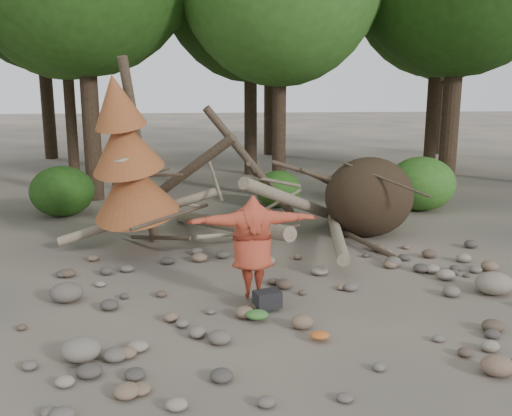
{
  "coord_description": "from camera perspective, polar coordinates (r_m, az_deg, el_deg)",
  "views": [
    {
      "loc": [
        -1.49,
        -9.2,
        3.81
      ],
      "look_at": [
        -0.48,
        1.5,
        1.4
      ],
      "focal_mm": 40.0,
      "sensor_mm": 36.0,
      "label": 1
    }
  ],
  "objects": [
    {
      "name": "bush_left",
      "position": [
        17.16,
        -18.82,
        1.59
      ],
      "size": [
        1.8,
        1.8,
        1.44
      ],
      "primitive_type": "ellipsoid",
      "color": "#224B14",
      "rests_on": "ground"
    },
    {
      "name": "boulder_front_right",
      "position": [
        8.43,
        22.97,
        -14.31
      ],
      "size": [
        0.44,
        0.39,
        0.26
      ],
      "primitive_type": "ellipsoid",
      "color": "#7B604D",
      "rests_on": "ground"
    },
    {
      "name": "ground",
      "position": [
        10.07,
        3.58,
        -9.62
      ],
      "size": [
        120.0,
        120.0,
        0.0
      ],
      "primitive_type": "plane",
      "color": "#514C44",
      "rests_on": "ground"
    },
    {
      "name": "cloth_orange",
      "position": [
        8.77,
        6.38,
        -12.82
      ],
      "size": [
        0.3,
        0.24,
        0.11
      ],
      "primitive_type": "ellipsoid",
      "color": "#BA581F",
      "rests_on": "ground"
    },
    {
      "name": "bush_right",
      "position": [
        17.71,
        16.2,
        2.36
      ],
      "size": [
        2.0,
        2.0,
        1.6
      ],
      "primitive_type": "ellipsoid",
      "color": "#377123",
      "rests_on": "ground"
    },
    {
      "name": "bush_mid",
      "position": [
        17.46,
        2.24,
        1.91
      ],
      "size": [
        1.4,
        1.4,
        1.12
      ],
      "primitive_type": "ellipsoid",
      "color": "#2D601B",
      "rests_on": "ground"
    },
    {
      "name": "dead_conifer",
      "position": [
        12.79,
        -12.69,
        4.7
      ],
      "size": [
        2.06,
        2.16,
        4.35
      ],
      "color": "#4C3F30",
      "rests_on": "ground"
    },
    {
      "name": "boulder_front_left",
      "position": [
        8.5,
        -17.1,
        -13.37
      ],
      "size": [
        0.56,
        0.5,
        0.33
      ],
      "primitive_type": "ellipsoid",
      "color": "slate",
      "rests_on": "ground"
    },
    {
      "name": "boulder_mid_right",
      "position": [
        11.32,
        22.71,
        -6.95
      ],
      "size": [
        0.68,
        0.61,
        0.41
      ],
      "primitive_type": "ellipsoid",
      "color": "gray",
      "rests_on": "ground"
    },
    {
      "name": "backpack",
      "position": [
        9.75,
        1.14,
        -9.44
      ],
      "size": [
        0.51,
        0.42,
        0.29
      ],
      "primitive_type": "cube",
      "rotation": [
        0.0,
        0.0,
        0.33
      ],
      "color": "black",
      "rests_on": "ground"
    },
    {
      "name": "frisbee_thrower",
      "position": [
        9.88,
        -0.36,
        -3.91
      ],
      "size": [
        3.41,
        0.77,
        2.53
      ],
      "color": "#A93B26",
      "rests_on": "ground"
    },
    {
      "name": "boulder_mid_left",
      "position": [
        10.65,
        -18.42,
        -8.0
      ],
      "size": [
        0.58,
        0.52,
        0.35
      ],
      "primitive_type": "ellipsoid",
      "color": "#5D564E",
      "rests_on": "ground"
    },
    {
      "name": "deadfall_pile",
      "position": [
        14.18,
        9.05,
        0.85
      ],
      "size": [
        8.55,
        5.24,
        3.3
      ],
      "color": "#332619",
      "rests_on": "ground"
    },
    {
      "name": "cloth_green",
      "position": [
        9.37,
        0.12,
        -10.9
      ],
      "size": [
        0.37,
        0.31,
        0.14
      ],
      "primitive_type": "ellipsoid",
      "color": "#36702D",
      "rests_on": "ground"
    }
  ]
}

